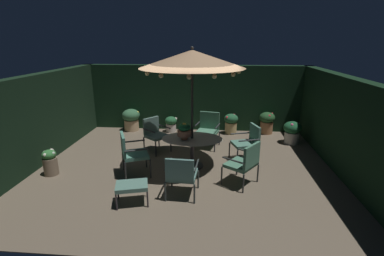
{
  "coord_description": "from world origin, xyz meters",
  "views": [
    {
      "loc": [
        0.7,
        -6.46,
        3.0
      ],
      "look_at": [
        0.16,
        -0.09,
        1.01
      ],
      "focal_mm": 26.3,
      "sensor_mm": 36.0,
      "label": 1
    }
  ],
  "objects": [
    {
      "name": "patio_chair_east",
      "position": [
        1.56,
        0.4,
        0.55
      ],
      "size": [
        0.76,
        0.74,
        0.96
      ],
      "color": "#292C2F",
      "rests_on": "ground_plane"
    },
    {
      "name": "ground_plane",
      "position": [
        0.0,
        0.0,
        -0.01
      ],
      "size": [
        7.72,
        6.51,
        0.02
      ],
      "primitive_type": "cube",
      "color": "brown"
    },
    {
      "name": "patio_chair_north",
      "position": [
        0.07,
        -1.52,
        0.52
      ],
      "size": [
        0.64,
        0.66,
        0.9
      ],
      "color": "#2A3231",
      "rests_on": "ground_plane"
    },
    {
      "name": "patio_dining_table",
      "position": [
        0.16,
        -0.05,
        0.59
      ],
      "size": [
        1.48,
        1.07,
        0.74
      ],
      "color": "#2F2C31",
      "rests_on": "ground_plane"
    },
    {
      "name": "patio_chair_southwest",
      "position": [
        -1.19,
        -0.63,
        0.59
      ],
      "size": [
        0.78,
        0.81,
        1.0
      ],
      "color": "#292B2C",
      "rests_on": "ground_plane"
    },
    {
      "name": "potted_plant_back_center",
      "position": [
        1.24,
        2.64,
        0.37
      ],
      "size": [
        0.47,
        0.47,
        0.68
      ],
      "color": "tan",
      "rests_on": "ground_plane"
    },
    {
      "name": "hedge_backdrop_rear",
      "position": [
        0.0,
        3.1,
        1.11
      ],
      "size": [
        7.72,
        0.3,
        2.22
      ],
      "primitive_type": "cube",
      "color": "black",
      "rests_on": "ground_plane"
    },
    {
      "name": "hedge_backdrop_left",
      "position": [
        -3.71,
        0.0,
        1.11
      ],
      "size": [
        0.3,
        6.51,
        2.22
      ],
      "primitive_type": "cube",
      "color": "black",
      "rests_on": "ground_plane"
    },
    {
      "name": "centerpiece_planter",
      "position": [
        -0.01,
        -0.17,
        0.96
      ],
      "size": [
        0.34,
        0.34,
        0.41
      ],
      "color": "#AB6741",
      "rests_on": "patio_dining_table"
    },
    {
      "name": "potted_plant_back_left",
      "position": [
        -2.19,
        2.72,
        0.41
      ],
      "size": [
        0.61,
        0.61,
        0.75
      ],
      "color": "tan",
      "rests_on": "ground_plane"
    },
    {
      "name": "patio_chair_southeast",
      "position": [
        0.51,
        1.39,
        0.57
      ],
      "size": [
        0.77,
        0.73,
        1.0
      ],
      "color": "#2C2C32",
      "rests_on": "ground_plane"
    },
    {
      "name": "patio_umbrella",
      "position": [
        0.16,
        -0.05,
        2.6
      ],
      "size": [
        2.4,
        2.4,
        2.88
      ],
      "color": "#302F2C",
      "rests_on": "ground_plane"
    },
    {
      "name": "patio_chair_northeast",
      "position": [
        1.36,
        -0.91,
        0.55
      ],
      "size": [
        0.83,
        0.85,
        0.96
      ],
      "color": "#2E312F",
      "rests_on": "ground_plane"
    },
    {
      "name": "hedge_backdrop_right",
      "position": [
        3.71,
        0.0,
        1.11
      ],
      "size": [
        0.3,
        6.51,
        2.22
      ],
      "primitive_type": "cube",
      "color": "black",
      "rests_on": "ground_plane"
    },
    {
      "name": "potted_plant_right_near",
      "position": [
        3.04,
        1.84,
        0.38
      ],
      "size": [
        0.53,
        0.53,
        0.68
      ],
      "color": "beige",
      "rests_on": "ground_plane"
    },
    {
      "name": "potted_plant_front_corner",
      "position": [
        -0.79,
        2.67,
        0.29
      ],
      "size": [
        0.41,
        0.41,
        0.53
      ],
      "color": "beige",
      "rests_on": "ground_plane"
    },
    {
      "name": "potted_plant_left_far",
      "position": [
        2.44,
        2.77,
        0.4
      ],
      "size": [
        0.51,
        0.51,
        0.72
      ],
      "color": "#A36E47",
      "rests_on": "ground_plane"
    },
    {
      "name": "patio_chair_south",
      "position": [
        -0.96,
        0.89,
        0.55
      ],
      "size": [
        0.78,
        0.78,
        0.95
      ],
      "color": "#2B292F",
      "rests_on": "ground_plane"
    },
    {
      "name": "potted_plant_left_near",
      "position": [
        -3.08,
        -0.78,
        0.32
      ],
      "size": [
        0.32,
        0.32,
        0.61
      ],
      "color": "#7D6953",
      "rests_on": "ground_plane"
    },
    {
      "name": "ottoman_footrest",
      "position": [
        -0.84,
        -1.82,
        0.36
      ],
      "size": [
        0.68,
        0.55,
        0.41
      ],
      "color": "#302A30",
      "rests_on": "ground_plane"
    }
  ]
}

